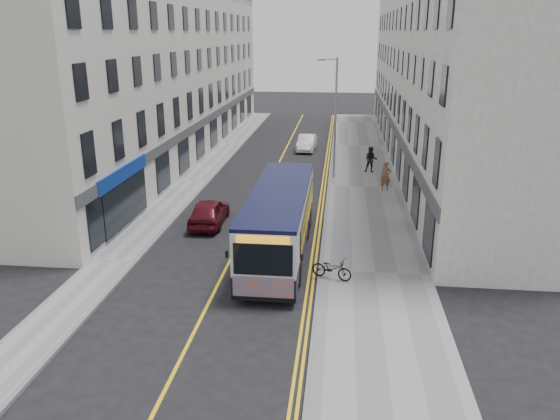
% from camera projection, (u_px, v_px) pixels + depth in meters
% --- Properties ---
extents(ground, '(140.00, 140.00, 0.00)m').
position_uv_depth(ground, '(232.00, 257.00, 24.31)').
color(ground, black).
rests_on(ground, ground).
extents(pavement_east, '(4.50, 64.00, 0.12)m').
position_uv_depth(pavement_east, '(364.00, 187.00, 34.96)').
color(pavement_east, gray).
rests_on(pavement_east, ground).
extents(pavement_west, '(2.00, 64.00, 0.12)m').
position_uv_depth(pavement_west, '(193.00, 182.00, 36.16)').
color(pavement_west, gray).
rests_on(pavement_west, ground).
extents(kerb_east, '(0.18, 64.00, 0.13)m').
position_uv_depth(kerb_east, '(329.00, 186.00, 35.20)').
color(kerb_east, slate).
rests_on(kerb_east, ground).
extents(kerb_west, '(0.18, 64.00, 0.13)m').
position_uv_depth(kerb_west, '(208.00, 182.00, 36.05)').
color(kerb_west, slate).
rests_on(kerb_west, ground).
extents(road_centre_line, '(0.12, 64.00, 0.01)m').
position_uv_depth(road_centre_line, '(268.00, 185.00, 35.65)').
color(road_centre_line, yellow).
rests_on(road_centre_line, ground).
extents(road_dbl_yellow_inner, '(0.10, 64.00, 0.01)m').
position_uv_depth(road_dbl_yellow_inner, '(322.00, 187.00, 35.27)').
color(road_dbl_yellow_inner, yellow).
rests_on(road_dbl_yellow_inner, ground).
extents(road_dbl_yellow_outer, '(0.10, 64.00, 0.01)m').
position_uv_depth(road_dbl_yellow_outer, '(325.00, 187.00, 35.25)').
color(road_dbl_yellow_outer, yellow).
rests_on(road_dbl_yellow_outer, ground).
extents(terrace_east, '(6.00, 46.00, 13.00)m').
position_uv_depth(terrace_east, '(435.00, 74.00, 40.90)').
color(terrace_east, white).
rests_on(terrace_east, ground).
extents(terrace_west, '(6.00, 46.00, 13.00)m').
position_uv_depth(terrace_west, '(170.00, 72.00, 43.08)').
color(terrace_west, silver).
rests_on(terrace_west, ground).
extents(streetlamp, '(1.32, 0.18, 8.00)m').
position_uv_depth(streetlamp, '(334.00, 115.00, 35.73)').
color(streetlamp, '#9D9FA5').
rests_on(streetlamp, ground).
extents(city_bus, '(2.43, 10.39, 3.02)m').
position_uv_depth(city_bus, '(280.00, 219.00, 24.13)').
color(city_bus, black).
rests_on(city_bus, ground).
extents(bicycle, '(1.77, 1.11, 0.88)m').
position_uv_depth(bicycle, '(332.00, 268.00, 21.76)').
color(bicycle, black).
rests_on(bicycle, pavement_east).
extents(pedestrian_near, '(0.71, 0.51, 1.82)m').
position_uv_depth(pedestrian_near, '(386.00, 176.00, 33.75)').
color(pedestrian_near, brown).
rests_on(pedestrian_near, pavement_east).
extents(pedestrian_far, '(0.93, 0.75, 1.81)m').
position_uv_depth(pedestrian_far, '(371.00, 160.00, 38.19)').
color(pedestrian_far, black).
rests_on(pedestrian_far, pavement_east).
extents(car_white, '(1.55, 3.98, 1.29)m').
position_uv_depth(car_white, '(307.00, 143.00, 45.91)').
color(car_white, white).
rests_on(car_white, ground).
extents(car_maroon, '(1.73, 4.09, 1.38)m').
position_uv_depth(car_maroon, '(209.00, 212.00, 28.21)').
color(car_maroon, '#520D17').
rests_on(car_maroon, ground).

